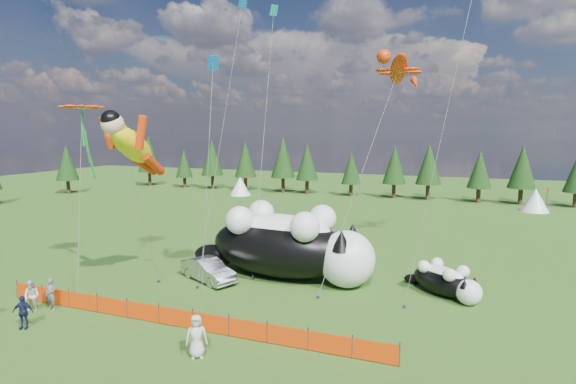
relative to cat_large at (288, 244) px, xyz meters
name	(u,v)px	position (x,y,z in m)	size (l,w,h in m)	color
ground	(207,305)	(-2.54, -6.20, -2.31)	(160.00, 160.00, 0.00)	#123B0A
safety_fence	(176,317)	(-2.54, -9.20, -1.81)	(22.06, 0.06, 1.10)	#262626
tree_line	(364,170)	(-2.54, 38.80, 1.69)	(90.00, 4.00, 8.00)	black
festival_tents	(440,196)	(8.46, 33.80, -0.91)	(50.00, 3.20, 2.80)	white
cat_large	(288,244)	(0.00, 0.00, 0.00)	(13.49, 5.61, 4.87)	black
cat_small	(445,280)	(9.99, 0.15, -1.38)	(4.63, 4.03, 1.97)	black
car	(208,270)	(-4.63, -2.52, -1.58)	(1.56, 4.47, 1.47)	#AEAEB3
spectator_a	(51,294)	(-10.21, -9.80, -1.41)	(0.66, 0.43, 1.80)	slate
spectator_b	(32,296)	(-10.98, -10.34, -1.44)	(0.85, 0.50, 1.75)	beige
spectator_c	(23,312)	(-9.54, -12.04, -1.46)	(1.00, 0.51, 1.70)	#151B3A
spectator_e	(197,336)	(0.09, -11.44, -1.36)	(0.93, 0.61, 1.91)	beige
superhero_kite	(132,146)	(-7.64, -5.70, 6.61)	(5.47, 5.80, 11.29)	yellow
gecko_kite	(398,70)	(6.08, 6.32, 11.80)	(5.36, 12.86, 17.07)	red
flower_kite	(82,110)	(-12.34, -4.66, 8.82)	(4.34, 5.56, 12.14)	red
diamond_kite_a	(240,19)	(-3.25, -0.10, 14.66)	(1.86, 4.67, 18.84)	#0B5CAD
diamond_kite_c	(213,74)	(-1.56, -6.71, 10.35)	(1.02, 2.32, 13.98)	#0B5CAD
diamond_kite_d	(273,23)	(-2.92, 4.63, 15.40)	(1.41, 6.70, 19.80)	#0DA190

